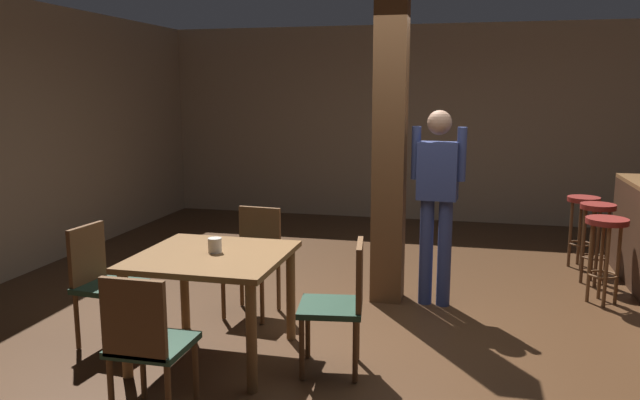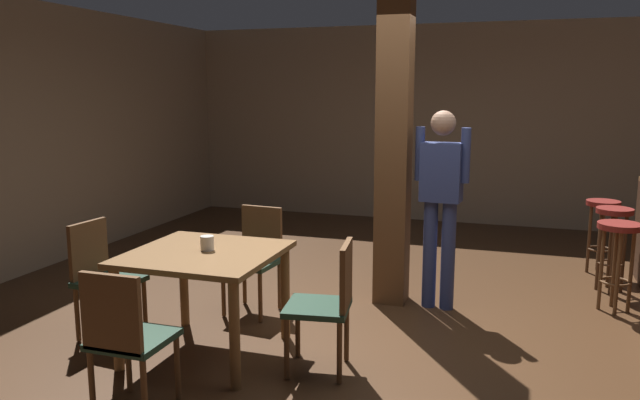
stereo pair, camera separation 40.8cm
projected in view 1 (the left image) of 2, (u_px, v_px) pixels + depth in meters
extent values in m
plane|color=#422816|center=(396.00, 333.00, 4.91)|extent=(10.80, 10.80, 0.00)
cube|color=gray|center=(435.00, 124.00, 8.97)|extent=(8.00, 0.10, 2.80)
cube|color=brown|center=(390.00, 146.00, 5.47)|extent=(0.28, 0.28, 2.80)
cube|color=brown|center=(212.00, 256.00, 4.35)|extent=(1.02, 1.02, 0.04)
cylinder|color=brown|center=(291.00, 294.00, 4.73)|extent=(0.07, 0.07, 0.72)
cylinder|color=brown|center=(184.00, 285.00, 4.94)|extent=(0.07, 0.07, 0.72)
cylinder|color=brown|center=(251.00, 338.00, 3.89)|extent=(0.07, 0.07, 0.72)
cylinder|color=brown|center=(125.00, 325.00, 4.10)|extent=(0.07, 0.07, 0.72)
cube|color=#1E3828|center=(251.00, 264.00, 5.22)|extent=(0.46, 0.46, 0.04)
cube|color=brown|center=(260.00, 233.00, 5.36)|extent=(0.38, 0.07, 0.45)
cylinder|color=brown|center=(262.00, 298.00, 5.04)|extent=(0.04, 0.04, 0.43)
cylinder|color=brown|center=(223.00, 294.00, 5.15)|extent=(0.04, 0.04, 0.43)
cylinder|color=brown|center=(279.00, 286.00, 5.37)|extent=(0.04, 0.04, 0.43)
cylinder|color=brown|center=(242.00, 282.00, 5.48)|extent=(0.04, 0.04, 0.43)
cube|color=#1E3828|center=(331.00, 307.00, 4.18)|extent=(0.48, 0.48, 0.04)
cube|color=brown|center=(360.00, 276.00, 4.13)|extent=(0.09, 0.38, 0.45)
cylinder|color=brown|center=(302.00, 348.00, 4.07)|extent=(0.04, 0.04, 0.43)
cylinder|color=brown|center=(308.00, 328.00, 4.41)|extent=(0.04, 0.04, 0.43)
cylinder|color=brown|center=(355.00, 350.00, 4.04)|extent=(0.04, 0.04, 0.43)
cylinder|color=brown|center=(357.00, 330.00, 4.38)|extent=(0.04, 0.04, 0.43)
cube|color=#1E3828|center=(110.00, 286.00, 4.62)|extent=(0.46, 0.46, 0.04)
cube|color=brown|center=(87.00, 255.00, 4.65)|extent=(0.07, 0.38, 0.45)
cylinder|color=brown|center=(146.00, 310.00, 4.77)|extent=(0.04, 0.04, 0.43)
cylinder|color=brown|center=(117.00, 326.00, 4.44)|extent=(0.04, 0.04, 0.43)
cylinder|color=brown|center=(108.00, 305.00, 4.88)|extent=(0.04, 0.04, 0.43)
cylinder|color=brown|center=(77.00, 321.00, 4.56)|extent=(0.04, 0.04, 0.43)
cube|color=#1E3828|center=(153.00, 345.00, 3.57)|extent=(0.42, 0.42, 0.04)
cube|color=brown|center=(133.00, 319.00, 3.35)|extent=(0.38, 0.04, 0.45)
cylinder|color=brown|center=(143.00, 365.00, 3.82)|extent=(0.04, 0.04, 0.43)
cylinder|color=brown|center=(196.00, 371.00, 3.73)|extent=(0.04, 0.04, 0.43)
cylinder|color=brown|center=(111.00, 392.00, 3.48)|extent=(0.04, 0.04, 0.43)
cylinder|color=brown|center=(168.00, 399.00, 3.40)|extent=(0.04, 0.04, 0.43)
cylinder|color=beige|center=(215.00, 245.00, 4.36)|extent=(0.10, 0.10, 0.10)
cube|color=navy|center=(438.00, 171.00, 5.36)|extent=(0.36, 0.23, 0.50)
sphere|color=#997056|center=(440.00, 122.00, 5.29)|extent=(0.23, 0.23, 0.21)
cylinder|color=navy|center=(444.00, 253.00, 5.47)|extent=(0.13, 0.13, 0.95)
cylinder|color=navy|center=(426.00, 252.00, 5.52)|extent=(0.13, 0.13, 0.95)
cylinder|color=navy|center=(462.00, 154.00, 5.28)|extent=(0.09, 0.09, 0.46)
cylinder|color=navy|center=(416.00, 153.00, 5.40)|extent=(0.09, 0.09, 0.46)
cylinder|color=maroon|center=(607.00, 221.00, 5.48)|extent=(0.36, 0.36, 0.05)
torus|color=brown|center=(603.00, 275.00, 5.56)|extent=(0.25, 0.25, 0.02)
cylinder|color=brown|center=(601.00, 260.00, 5.66)|extent=(0.03, 0.03, 0.73)
cylinder|color=brown|center=(606.00, 267.00, 5.43)|extent=(0.03, 0.03, 0.73)
cylinder|color=brown|center=(618.00, 265.00, 5.52)|extent=(0.03, 0.03, 0.73)
cylinder|color=brown|center=(590.00, 263.00, 5.57)|extent=(0.03, 0.03, 0.73)
cylinder|color=maroon|center=(598.00, 206.00, 6.02)|extent=(0.33, 0.33, 0.05)
torus|color=#422816|center=(594.00, 257.00, 6.11)|extent=(0.23, 0.23, 0.02)
cylinder|color=#422816|center=(593.00, 244.00, 6.20)|extent=(0.03, 0.03, 0.75)
cylinder|color=#422816|center=(597.00, 249.00, 5.99)|extent=(0.03, 0.03, 0.75)
cylinder|color=#422816|center=(607.00, 247.00, 6.07)|extent=(0.03, 0.03, 0.75)
cylinder|color=#422816|center=(583.00, 246.00, 6.12)|extent=(0.03, 0.03, 0.75)
cylinder|color=maroon|center=(584.00, 199.00, 6.61)|extent=(0.33, 0.33, 0.05)
torus|color=#4C301C|center=(580.00, 244.00, 6.69)|extent=(0.24, 0.24, 0.02)
cylinder|color=#4C301C|center=(579.00, 232.00, 6.78)|extent=(0.03, 0.03, 0.72)
cylinder|color=#4C301C|center=(583.00, 237.00, 6.57)|extent=(0.03, 0.03, 0.72)
cylinder|color=#4C301C|center=(592.00, 235.00, 6.65)|extent=(0.03, 0.03, 0.72)
cylinder|color=#4C301C|center=(570.00, 234.00, 6.70)|extent=(0.03, 0.03, 0.72)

